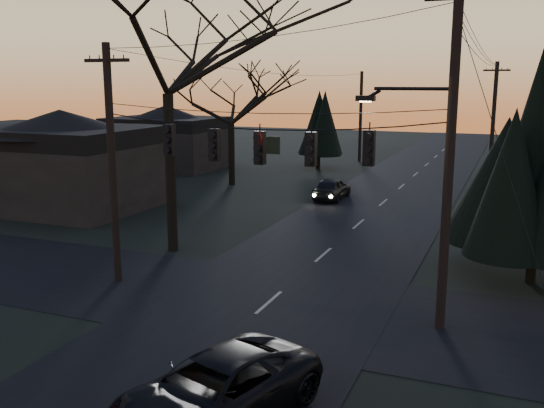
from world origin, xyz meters
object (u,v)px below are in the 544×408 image
at_px(sedan_oncoming_a, 332,188).
at_px(suv_near, 215,392).
at_px(utility_pole_left, 118,281).
at_px(utility_pole_far_l, 359,161).
at_px(evergreen_right, 541,153).
at_px(utility_pole_right, 439,328).
at_px(utility_pole_far_r, 489,183).
at_px(bare_tree_left, 166,26).

bearing_deg(sedan_oncoming_a, suv_near, 101.99).
relative_size(utility_pole_left, suv_near, 1.65).
xyz_separation_m(utility_pole_far_l, evergreen_right, (14.03, -30.46, 4.73)).
bearing_deg(sedan_oncoming_a, utility_pole_right, 116.87).
height_order(utility_pole_right, suv_near, utility_pole_right).
relative_size(evergreen_right, sedan_oncoming_a, 2.10).
distance_m(utility_pole_left, utility_pole_far_r, 30.27).
distance_m(utility_pole_far_l, bare_tree_left, 33.08).
height_order(utility_pole_far_l, bare_tree_left, bare_tree_left).
bearing_deg(suv_near, utility_pole_far_l, 118.04).
distance_m(bare_tree_left, suv_near, 16.28).
distance_m(utility_pole_right, suv_near, 8.05).
bearing_deg(evergreen_right, sedan_oncoming_a, 132.23).
height_order(utility_pole_right, bare_tree_left, bare_tree_left).
height_order(bare_tree_left, suv_near, bare_tree_left).
xyz_separation_m(bare_tree_left, evergreen_right, (14.30, 1.27, -4.62)).
bearing_deg(suv_near, sedan_oncoming_a, 118.96).
relative_size(utility_pole_far_r, bare_tree_left, 0.64).
relative_size(utility_pole_right, evergreen_right, 1.21).
relative_size(utility_pole_right, bare_tree_left, 0.75).
height_order(bare_tree_left, evergreen_right, bare_tree_left).
bearing_deg(utility_pole_far_l, sedan_oncoming_a, -81.20).
distance_m(utility_pole_left, suv_near, 10.42).
distance_m(bare_tree_left, sedan_oncoming_a, 16.46).
xyz_separation_m(utility_pole_far_l, bare_tree_left, (-0.26, -31.73, 9.35)).
distance_m(utility_pole_far_l, sedan_oncoming_a, 18.31).
distance_m(utility_pole_far_l, evergreen_right, 33.87).
height_order(utility_pole_left, evergreen_right, evergreen_right).
relative_size(utility_pole_far_r, utility_pole_far_l, 1.06).
bearing_deg(utility_pole_far_l, utility_pole_left, -90.00).
bearing_deg(utility_pole_left, evergreen_right, 21.56).
distance_m(utility_pole_left, bare_tree_left, 10.29).
distance_m(utility_pole_right, utility_pole_far_l, 37.79).
bearing_deg(utility_pole_left, suv_near, -42.58).
height_order(evergreen_right, sedan_oncoming_a, evergreen_right).
bearing_deg(sedan_oncoming_a, utility_pole_far_l, -80.22).
xyz_separation_m(utility_pole_left, utility_pole_far_l, (0.00, 36.00, 0.00)).
bearing_deg(evergreen_right, bare_tree_left, -174.92).
distance_m(utility_pole_left, utility_pole_far_l, 36.00).
xyz_separation_m(utility_pole_far_l, suv_near, (7.66, -43.03, 0.72)).
bearing_deg(utility_pole_left, utility_pole_far_r, 67.67).
bearing_deg(bare_tree_left, sedan_oncoming_a, 77.35).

